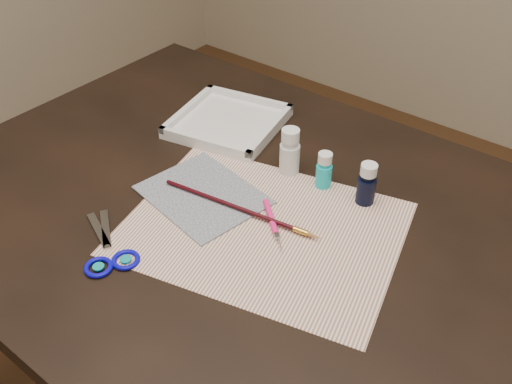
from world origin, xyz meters
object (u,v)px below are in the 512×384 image
Objects in this scene: canvas at (203,195)px; paint_bottle_white at (290,151)px; paint_bottle_navy at (367,184)px; scissors at (102,242)px; paint_bottle_cyan at (324,170)px; paper at (263,228)px; palette_tray at (228,121)px.

paint_bottle_white is at bearing 63.53° from canvas.
scissors is (-0.30, -0.38, -0.04)m from paint_bottle_navy.
scissors is at bearing -119.27° from paint_bottle_cyan.
paper is 0.18m from paint_bottle_cyan.
paint_bottle_navy is 0.38m from palette_tray.
paper is at bearing -111.05° from scissors.
paint_bottle_white is 0.40m from scissors.
paint_bottle_white is 0.44× the size of palette_tray.
paint_bottle_navy is at bearing 34.78° from canvas.
paper is 6.29× the size of paint_bottle_cyan.
canvas is 1.00× the size of palette_tray.
paint_bottle_cyan reaches higher than canvas.
paper is at bearing -39.81° from palette_tray.
paper is 0.15m from canvas.
paint_bottle_navy reaches higher than paper.
paint_bottle_cyan is at bearing 84.62° from paper.
scissors reaches higher than paper.
canvas is 0.24m from paint_bottle_cyan.
paper is 2.57× the size of scissors.
paper is at bearing -120.50° from paint_bottle_navy.
paint_bottle_cyan reaches higher than palette_tray.
palette_tray is (-0.08, 0.43, 0.01)m from scissors.
palette_tray is at bearing 140.19° from paper.
canvas is 0.19m from paint_bottle_white.
canvas is 0.31m from paint_bottle_navy.
paint_bottle_white is 0.08m from paint_bottle_cyan.
paint_bottle_cyan is at bearing 1.17° from paint_bottle_white.
scissors is at bearing -102.93° from canvas.
paint_bottle_cyan is (0.02, 0.17, 0.04)m from paper.
paint_bottle_cyan is 0.09m from paint_bottle_navy.
paint_bottle_navy is at bearing 3.98° from paint_bottle_cyan.
paint_bottle_white is (-0.06, 0.17, 0.05)m from paper.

